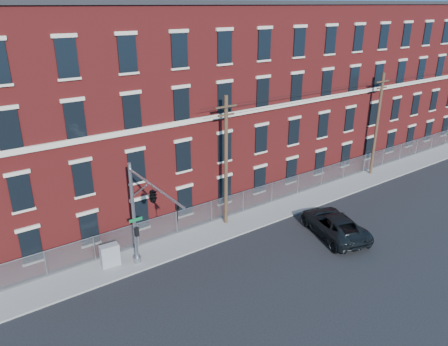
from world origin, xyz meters
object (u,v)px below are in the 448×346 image
object	(u,v)px
pickup_truck	(334,224)
utility_pole_near	(226,160)
utility_cabinet	(110,255)
traffic_signal_mast	(148,203)

from	to	relation	value
pickup_truck	utility_pole_near	bearing A→B (deg)	-31.55
utility_pole_near	utility_cabinet	distance (m)	10.58
traffic_signal_mast	pickup_truck	distance (m)	14.47
pickup_truck	utility_cabinet	xyz separation A→B (m)	(-15.08, 5.61, -0.01)
traffic_signal_mast	pickup_truck	size ratio (longest dim) A/B	1.12
traffic_signal_mast	utility_cabinet	world-z (taller)	traffic_signal_mast
pickup_truck	utility_cabinet	world-z (taller)	pickup_truck
utility_pole_near	utility_cabinet	xyz separation A→B (m)	(-9.58, -0.41, -4.47)
utility_cabinet	traffic_signal_mast	bearing A→B (deg)	-58.09
traffic_signal_mast	pickup_truck	xyz separation A→B (m)	(13.50, -2.59, -4.52)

